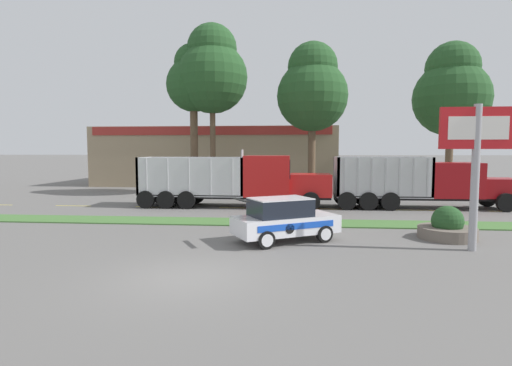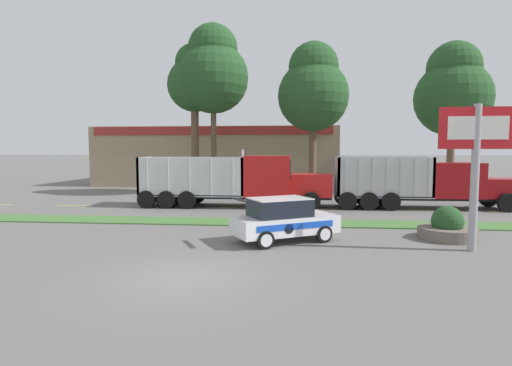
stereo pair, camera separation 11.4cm
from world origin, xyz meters
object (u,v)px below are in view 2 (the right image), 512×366
object	(u,v)px
dump_truck_mid	(252,181)
rally_car	(283,219)
dump_truck_lead	(436,184)
store_sign_post	(476,148)
stone_planter	(447,228)

from	to	relation	value
dump_truck_mid	rally_car	distance (m)	9.83
dump_truck_lead	dump_truck_mid	world-z (taller)	dump_truck_mid
rally_car	store_sign_post	world-z (taller)	store_sign_post
dump_truck_lead	dump_truck_mid	bearing A→B (deg)	-178.67
dump_truck_mid	stone_planter	bearing A→B (deg)	-43.82
dump_truck_lead	dump_truck_mid	size ratio (longest dim) A/B	0.91
dump_truck_lead	stone_planter	size ratio (longest dim) A/B	4.82
dump_truck_lead	rally_car	world-z (taller)	dump_truck_lead
rally_car	stone_planter	size ratio (longest dim) A/B	1.94
dump_truck_lead	stone_planter	bearing A→B (deg)	-106.22
dump_truck_lead	dump_truck_mid	distance (m)	11.39
dump_truck_lead	stone_planter	world-z (taller)	dump_truck_lead
stone_planter	dump_truck_lead	bearing A→B (deg)	73.78
dump_truck_mid	store_sign_post	distance (m)	13.91
dump_truck_mid	stone_planter	xyz separation A→B (m)	(8.84, -8.48, -1.17)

